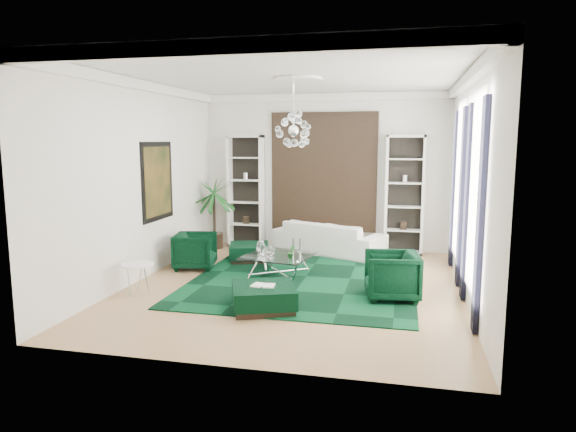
% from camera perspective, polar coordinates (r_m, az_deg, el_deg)
% --- Properties ---
extents(floor, '(6.00, 7.00, 0.02)m').
position_cam_1_polar(floor, '(9.59, 0.67, -7.87)').
color(floor, tan).
rests_on(floor, ground).
extents(ceiling, '(6.00, 7.00, 0.02)m').
position_cam_1_polar(ceiling, '(9.27, 0.72, 15.42)').
color(ceiling, white).
rests_on(ceiling, ground).
extents(wall_back, '(6.00, 0.02, 3.80)m').
position_cam_1_polar(wall_back, '(12.68, 4.02, 4.90)').
color(wall_back, silver).
rests_on(wall_back, ground).
extents(wall_front, '(6.00, 0.02, 3.80)m').
position_cam_1_polar(wall_front, '(5.87, -6.47, 0.66)').
color(wall_front, silver).
rests_on(wall_front, ground).
extents(wall_left, '(0.02, 7.00, 3.80)m').
position_cam_1_polar(wall_left, '(10.29, -15.97, 3.75)').
color(wall_left, silver).
rests_on(wall_left, ground).
extents(wall_right, '(0.02, 7.00, 3.80)m').
position_cam_1_polar(wall_right, '(9.10, 19.60, 3.01)').
color(wall_right, silver).
rests_on(wall_right, ground).
extents(crown_molding, '(6.00, 7.00, 0.18)m').
position_cam_1_polar(crown_molding, '(9.25, 0.72, 14.75)').
color(crown_molding, white).
rests_on(crown_molding, ceiling).
extents(ceiling_medallion, '(0.90, 0.90, 0.05)m').
position_cam_1_polar(ceiling_medallion, '(9.55, 1.10, 14.97)').
color(ceiling_medallion, white).
rests_on(ceiling_medallion, ceiling).
extents(tapestry, '(2.50, 0.06, 2.80)m').
position_cam_1_polar(tapestry, '(12.63, 3.98, 4.89)').
color(tapestry, black).
rests_on(tapestry, wall_back).
extents(shelving_left, '(0.90, 0.38, 2.80)m').
position_cam_1_polar(shelving_left, '(12.96, -4.70, 2.75)').
color(shelving_left, white).
rests_on(shelving_left, floor).
extents(shelving_right, '(0.90, 0.38, 2.80)m').
position_cam_1_polar(shelving_right, '(12.37, 12.82, 2.30)').
color(shelving_right, white).
rests_on(shelving_right, floor).
extents(painting, '(0.04, 1.30, 1.60)m').
position_cam_1_polar(painting, '(10.80, -14.25, 3.77)').
color(painting, black).
rests_on(painting, wall_left).
extents(window_near, '(0.03, 1.10, 2.90)m').
position_cam_1_polar(window_near, '(8.21, 20.19, 2.43)').
color(window_near, white).
rests_on(window_near, wall_right).
extents(curtain_near_a, '(0.07, 0.30, 3.25)m').
position_cam_1_polar(curtain_near_a, '(7.46, 20.59, -0.09)').
color(curtain_near_a, black).
rests_on(curtain_near_a, floor).
extents(curtain_near_b, '(0.07, 0.30, 3.25)m').
position_cam_1_polar(curtain_near_b, '(9.00, 19.26, 1.36)').
color(curtain_near_b, black).
rests_on(curtain_near_b, floor).
extents(window_far, '(0.03, 1.10, 2.90)m').
position_cam_1_polar(window_far, '(10.58, 18.55, 3.76)').
color(window_far, white).
rests_on(window_far, wall_right).
extents(curtain_far_a, '(0.07, 0.30, 3.25)m').
position_cam_1_polar(curtain_far_a, '(9.83, 18.72, 1.96)').
color(curtain_far_a, black).
rests_on(curtain_far_a, floor).
extents(curtain_far_b, '(0.07, 0.30, 3.25)m').
position_cam_1_polar(curtain_far_b, '(11.37, 17.93, 2.83)').
color(curtain_far_b, black).
rests_on(curtain_far_b, floor).
extents(rug, '(4.20, 5.00, 0.02)m').
position_cam_1_polar(rug, '(10.20, 2.03, -6.75)').
color(rug, black).
rests_on(rug, floor).
extents(sofa, '(2.80, 1.91, 0.76)m').
position_cam_1_polar(sofa, '(12.25, 4.57, -2.40)').
color(sofa, white).
rests_on(sofa, floor).
extents(armchair_left, '(0.97, 0.95, 0.76)m').
position_cam_1_polar(armchair_left, '(10.95, -10.27, -3.84)').
color(armchair_left, black).
rests_on(armchair_left, floor).
extents(armchair_right, '(1.01, 0.99, 0.81)m').
position_cam_1_polar(armchair_right, '(8.93, 11.44, -6.52)').
color(armchair_right, black).
rests_on(armchair_right, floor).
extents(coffee_table, '(1.43, 1.43, 0.43)m').
position_cam_1_polar(coffee_table, '(10.25, -1.02, -5.50)').
color(coffee_table, white).
rests_on(coffee_table, floor).
extents(ottoman_side, '(1.06, 1.06, 0.38)m').
position_cam_1_polar(ottoman_side, '(11.52, -4.33, -4.07)').
color(ottoman_side, black).
rests_on(ottoman_side, floor).
extents(ottoman_front, '(1.25, 1.25, 0.39)m').
position_cam_1_polar(ottoman_front, '(8.29, -2.74, -9.05)').
color(ottoman_front, black).
rests_on(ottoman_front, floor).
extents(book, '(0.37, 0.25, 0.03)m').
position_cam_1_polar(book, '(8.23, -2.75, -7.67)').
color(book, white).
rests_on(book, ottoman_front).
extents(side_table, '(0.65, 0.65, 0.54)m').
position_cam_1_polar(side_table, '(9.39, -16.29, -6.80)').
color(side_table, white).
rests_on(side_table, floor).
extents(palm, '(1.49, 1.49, 2.26)m').
position_cam_1_polar(palm, '(12.81, -8.22, 1.40)').
color(palm, '#19591E').
rests_on(palm, floor).
extents(chandelier, '(0.96, 0.96, 0.73)m').
position_cam_1_polar(chandelier, '(9.61, 0.62, 9.44)').
color(chandelier, white).
rests_on(chandelier, ceiling).
extents(table_plant, '(0.18, 0.17, 0.26)m').
position_cam_1_polar(table_plant, '(9.86, 0.37, -4.00)').
color(table_plant, '#19591E').
rests_on(table_plant, coffee_table).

